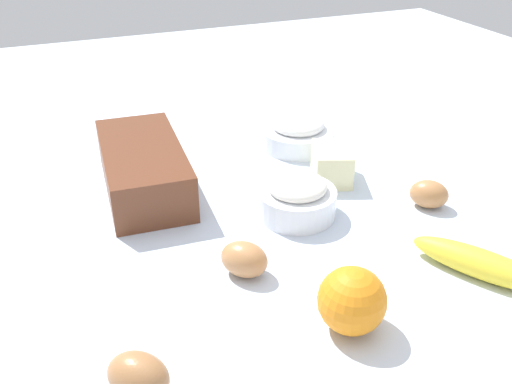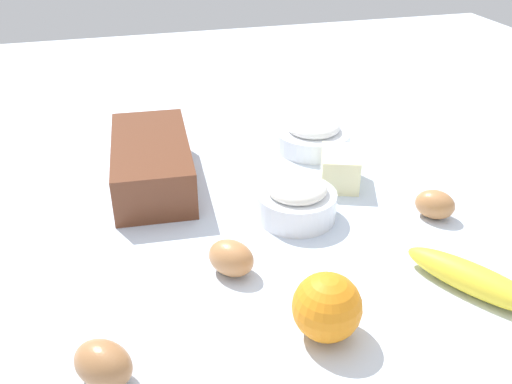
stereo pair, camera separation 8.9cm
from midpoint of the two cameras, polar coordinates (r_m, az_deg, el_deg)
The scene contains 10 objects.
ground_plane at distance 0.91m, azimuth -2.78°, elevation -2.81°, with size 2.40×2.40×0.02m, color silver.
loaf_pan at distance 0.99m, azimuth -13.92°, elevation 2.44°, with size 0.29×0.15×0.08m.
flour_bowl at distance 0.89m, azimuth 1.32°, elevation -0.62°, with size 0.13×0.13×0.07m.
sugar_bowl at distance 1.12m, azimuth 2.01°, elevation 6.00°, with size 0.15×0.15×0.07m.
banana at distance 0.81m, azimuth 18.93°, elevation -6.99°, with size 0.19×0.04×0.04m, color yellow.
orange_fruit at distance 0.67m, azimuth 5.97°, elevation -11.04°, with size 0.08×0.08×0.08m, color orange.
butter_block at distance 1.00m, azimuth 5.20°, elevation 2.77°, with size 0.09×0.06×0.06m, color #F4EDB2.
egg_near_butter at distance 0.94m, azimuth 14.62°, elevation -0.28°, with size 0.05×0.05×0.06m, color #B47A4A.
egg_beside_bowl at distance 0.76m, azimuth -4.54°, elevation -6.93°, with size 0.05×0.05×0.07m, color #BB7F4D.
egg_loose at distance 0.63m, azimuth -16.01°, elevation -17.69°, with size 0.05×0.05×0.07m, color #A56F43.
Camera 1 is at (-0.71, 0.29, 0.48)m, focal length 39.40 mm.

